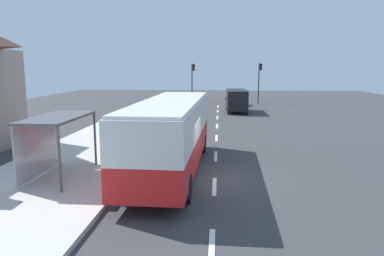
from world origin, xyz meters
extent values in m
cube|color=#38383A|center=(0.00, 14.00, -0.02)|extent=(56.00, 92.00, 0.04)
cube|color=beige|center=(-6.40, 2.00, 0.09)|extent=(6.20, 30.00, 0.18)
cube|color=silver|center=(0.25, -6.00, 0.01)|extent=(0.16, 2.20, 0.01)
cube|color=silver|center=(0.25, -1.00, 0.01)|extent=(0.16, 2.20, 0.01)
cube|color=silver|center=(0.25, 4.00, 0.01)|extent=(0.16, 2.20, 0.01)
cube|color=silver|center=(0.25, 9.00, 0.01)|extent=(0.16, 2.20, 0.01)
cube|color=silver|center=(0.25, 14.00, 0.01)|extent=(0.16, 2.20, 0.01)
cube|color=silver|center=(0.25, 19.00, 0.01)|extent=(0.16, 2.20, 0.01)
cube|color=silver|center=(0.25, 24.00, 0.01)|extent=(0.16, 2.20, 0.01)
cube|color=silver|center=(0.25, 29.00, 0.01)|extent=(0.16, 2.20, 0.01)
cube|color=red|center=(-1.70, 0.93, 1.07)|extent=(2.82, 11.07, 1.15)
cube|color=silver|center=(-1.70, 0.93, 2.38)|extent=(2.82, 11.07, 1.45)
cube|color=silver|center=(-1.70, 0.93, 3.15)|extent=(2.69, 10.84, 0.12)
cube|color=black|center=(-1.54, 6.38, 2.30)|extent=(2.30, 0.19, 1.22)
cube|color=black|center=(-2.92, 0.47, 2.30)|extent=(0.33, 8.58, 1.10)
cylinder|color=black|center=(-2.72, 4.86, 0.50)|extent=(0.31, 1.01, 1.00)
cylinder|color=black|center=(-0.46, 4.80, 0.50)|extent=(0.31, 1.01, 1.00)
cylinder|color=black|center=(-2.94, -2.73, 0.50)|extent=(0.31, 1.01, 1.00)
cylinder|color=black|center=(-0.68, -2.80, 0.50)|extent=(0.31, 1.01, 1.00)
cube|color=black|center=(2.20, 23.47, 1.32)|extent=(2.07, 5.23, 1.96)
cube|color=black|center=(2.20, 23.47, 1.66)|extent=(2.08, 3.15, 0.44)
cylinder|color=black|center=(3.13, 21.49, 0.34)|extent=(0.23, 0.68, 0.68)
cylinder|color=black|center=(1.33, 21.46, 0.34)|extent=(0.23, 0.68, 0.68)
cylinder|color=black|center=(3.07, 25.48, 0.34)|extent=(0.23, 0.68, 0.68)
cylinder|color=black|center=(1.27, 25.46, 0.34)|extent=(0.23, 0.68, 0.68)
cube|color=#A51919|center=(2.30, 36.62, 0.62)|extent=(2.03, 4.49, 0.60)
cube|color=black|center=(2.31, 36.42, 1.22)|extent=(1.71, 2.46, 0.60)
cylinder|color=black|center=(1.40, 38.07, 0.32)|extent=(0.23, 0.65, 0.64)
cylinder|color=black|center=(3.04, 38.16, 0.32)|extent=(0.23, 0.65, 0.64)
cylinder|color=black|center=(1.56, 35.08, 0.32)|extent=(0.23, 0.65, 0.64)
cylinder|color=black|center=(3.20, 35.16, 0.32)|extent=(0.23, 0.65, 0.64)
cube|color=#A51919|center=(2.30, 30.34, 0.62)|extent=(1.94, 4.46, 0.60)
cube|color=black|center=(2.31, 30.54, 1.22)|extent=(1.66, 2.43, 0.60)
cylinder|color=black|center=(3.07, 28.82, 0.32)|extent=(0.22, 0.65, 0.64)
cylinder|color=black|center=(1.43, 28.87, 0.32)|extent=(0.22, 0.65, 0.64)
cylinder|color=black|center=(3.17, 31.81, 0.32)|extent=(0.22, 0.65, 0.64)
cylinder|color=black|center=(1.53, 31.87, 0.32)|extent=(0.22, 0.65, 0.64)
cylinder|color=yellow|center=(-4.20, 2.08, 0.66)|extent=(0.52, 0.52, 0.95)
cylinder|color=blue|center=(-4.20, 2.78, 0.66)|extent=(0.52, 0.52, 0.95)
cylinder|color=red|center=(-4.20, 3.48, 0.66)|extent=(0.52, 0.52, 0.95)
cylinder|color=orange|center=(-4.20, 4.18, 0.66)|extent=(0.52, 0.52, 0.95)
cylinder|color=#2D2D2D|center=(5.40, 32.87, 2.57)|extent=(0.14, 0.14, 5.14)
cube|color=black|center=(5.62, 32.87, 4.64)|extent=(0.24, 0.28, 0.84)
sphere|color=#360606|center=(5.74, 32.87, 4.92)|extent=(0.16, 0.16, 0.16)
sphere|color=#F2B20C|center=(5.74, 32.87, 4.64)|extent=(0.16, 0.16, 0.16)
sphere|color=black|center=(5.74, 32.87, 4.36)|extent=(0.16, 0.16, 0.16)
cylinder|color=#2D2D2D|center=(-3.20, 33.67, 2.54)|extent=(0.14, 0.14, 5.08)
cube|color=black|center=(-2.98, 33.67, 4.58)|extent=(0.24, 0.28, 0.84)
sphere|color=#360606|center=(-2.86, 33.67, 4.86)|extent=(0.16, 0.16, 0.16)
sphere|color=#F2B20C|center=(-2.86, 33.67, 4.58)|extent=(0.16, 0.16, 0.16)
sphere|color=black|center=(-2.86, 33.67, 4.30)|extent=(0.16, 0.16, 0.16)
cube|color=#4C4C51|center=(-6.10, -0.68, 2.63)|extent=(1.80, 4.00, 0.10)
cube|color=#8CA5B2|center=(-6.95, -0.68, 1.43)|extent=(0.06, 3.80, 2.30)
cylinder|color=#4C4C51|center=(-5.25, -2.58, 1.40)|extent=(0.10, 0.10, 2.44)
cylinder|color=#4C4C51|center=(-5.25, 1.22, 1.40)|extent=(0.10, 0.10, 2.44)
camera|label=1|loc=(0.40, -14.95, 4.64)|focal=34.49mm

